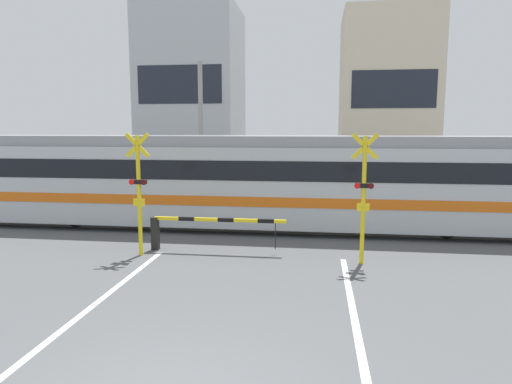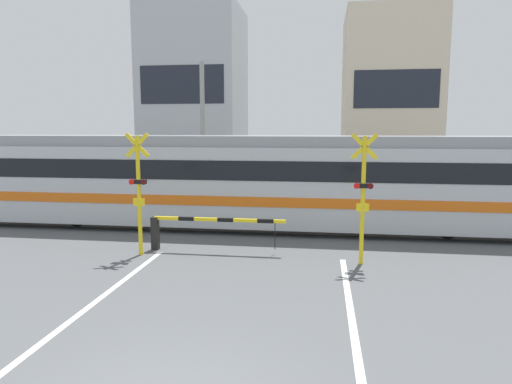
# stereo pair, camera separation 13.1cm
# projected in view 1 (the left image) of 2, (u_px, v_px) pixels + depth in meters

# --- Properties ---
(rail_track_near) EXTENTS (50.00, 0.10, 0.08)m
(rail_track_near) POSITION_uv_depth(u_px,v_px,m) (262.00, 231.00, 15.44)
(rail_track_near) COLOR #5B564C
(rail_track_near) RESTS_ON ground_plane
(rail_track_far) EXTENTS (50.00, 0.10, 0.08)m
(rail_track_far) POSITION_uv_depth(u_px,v_px,m) (267.00, 223.00, 16.85)
(rail_track_far) COLOR #5B564C
(rail_track_far) RESTS_ON ground_plane
(road_stripe_left) EXTENTS (0.14, 11.27, 0.01)m
(road_stripe_left) POSITION_uv_depth(u_px,v_px,m) (43.00, 345.00, 7.42)
(road_stripe_left) COLOR white
(road_stripe_left) RESTS_ON ground_plane
(road_stripe_right) EXTENTS (0.14, 11.27, 0.01)m
(road_stripe_right) POSITION_uv_depth(u_px,v_px,m) (364.00, 367.00, 6.74)
(road_stripe_right) COLOR white
(road_stripe_right) RESTS_ON ground_plane
(commuter_train) EXTENTS (20.49, 2.84, 3.25)m
(commuter_train) POSITION_uv_depth(u_px,v_px,m) (254.00, 179.00, 15.96)
(commuter_train) COLOR #B7BCC1
(commuter_train) RESTS_ON ground_plane
(crossing_barrier_near) EXTENTS (3.90, 0.20, 0.99)m
(crossing_barrier_near) POSITION_uv_depth(u_px,v_px,m) (191.00, 226.00, 13.03)
(crossing_barrier_near) COLOR black
(crossing_barrier_near) RESTS_ON ground_plane
(crossing_barrier_far) EXTENTS (3.90, 0.20, 0.99)m
(crossing_barrier_far) POSITION_uv_depth(u_px,v_px,m) (315.00, 195.00, 19.06)
(crossing_barrier_far) COLOR black
(crossing_barrier_far) RESTS_ON ground_plane
(crossing_signal_left) EXTENTS (0.68, 0.15, 3.39)m
(crossing_signal_left) POSITION_uv_depth(u_px,v_px,m) (139.00, 189.00, 12.45)
(crossing_signal_left) COLOR yellow
(crossing_signal_left) RESTS_ON ground_plane
(crossing_signal_right) EXTENTS (0.68, 0.15, 3.39)m
(crossing_signal_right) POSITION_uv_depth(u_px,v_px,m) (364.00, 193.00, 11.65)
(crossing_signal_right) COLOR yellow
(crossing_signal_right) RESTS_ON ground_plane
(pedestrian) EXTENTS (0.38, 0.22, 1.67)m
(pedestrian) POSITION_uv_depth(u_px,v_px,m) (287.00, 180.00, 22.85)
(pedestrian) COLOR brown
(pedestrian) RESTS_ON ground_plane
(building_left_of_street) EXTENTS (5.89, 5.56, 10.90)m
(building_left_of_street) POSITION_uv_depth(u_px,v_px,m) (193.00, 97.00, 28.87)
(building_left_of_street) COLOR #B2B7BC
(building_left_of_street) RESTS_ON ground_plane
(building_right_of_street) EXTENTS (5.34, 5.56, 10.19)m
(building_right_of_street) POSITION_uv_depth(u_px,v_px,m) (386.00, 102.00, 27.33)
(building_right_of_street) COLOR beige
(building_right_of_street) RESTS_ON ground_plane
(utility_pole_streetside) EXTENTS (0.22, 0.22, 6.64)m
(utility_pole_streetside) POSITION_uv_depth(u_px,v_px,m) (201.00, 132.00, 21.89)
(utility_pole_streetside) COLOR gray
(utility_pole_streetside) RESTS_ON ground_plane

